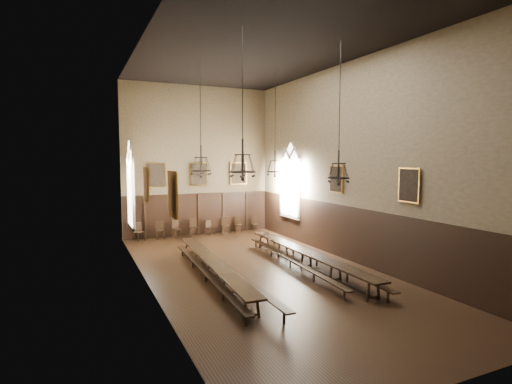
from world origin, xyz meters
TOP-DOWN VIEW (x-y plane):
  - floor at (0.00, 0.00)m, footprint 9.00×18.00m
  - ceiling at (0.00, 0.00)m, footprint 9.00×18.00m
  - wall_back at (0.00, 9.01)m, footprint 9.00×0.02m
  - wall_front at (0.00, -9.01)m, footprint 9.00×0.02m
  - wall_left at (-4.51, 0.00)m, footprint 0.02×18.00m
  - wall_right at (4.51, 0.00)m, footprint 0.02×18.00m
  - wainscot_panelling at (0.00, 0.00)m, footprint 9.00×18.00m
  - table_left at (-2.06, -0.00)m, footprint 1.12×9.27m
  - table_right at (2.03, -0.21)m, footprint 0.74×9.43m
  - bench_left_outer at (-2.45, -0.26)m, footprint 0.65×9.33m
  - bench_left_inner at (-1.54, -0.10)m, footprint 0.37×10.34m
  - bench_right_inner at (1.44, 0.13)m, footprint 0.85×9.03m
  - bench_right_outer at (2.64, -0.10)m, footprint 1.01×10.24m
  - chair_0 at (-3.61, 8.54)m, footprint 0.58×0.58m
  - chair_1 at (-2.45, 8.50)m, footprint 0.47×0.47m
  - chair_2 at (-1.49, 8.60)m, footprint 0.53×0.53m
  - chair_3 at (-0.43, 8.57)m, footprint 0.48×0.48m
  - chair_4 at (0.55, 8.52)m, footprint 0.50×0.50m
  - chair_5 at (1.60, 8.59)m, footprint 0.52×0.52m
  - chair_6 at (2.45, 8.58)m, footprint 0.55×0.55m
  - chair_7 at (3.61, 8.61)m, footprint 0.41×0.41m
  - chandelier_back_left at (-1.81, 2.33)m, footprint 0.90×0.90m
  - chandelier_back_right at (2.01, 2.71)m, footprint 0.82×0.82m
  - chandelier_front_left at (-1.70, -2.13)m, footprint 0.89×0.89m
  - chandelier_front_right at (2.21, -2.13)m, footprint 0.84×0.84m
  - portrait_back_0 at (-2.60, 8.88)m, footprint 1.10×0.12m
  - portrait_back_1 at (0.00, 8.88)m, footprint 1.10×0.12m
  - portrait_back_2 at (2.60, 8.88)m, footprint 1.10×0.12m
  - portrait_left_0 at (-4.38, 1.00)m, footprint 0.12×1.00m
  - portrait_left_1 at (-4.38, -3.50)m, footprint 0.12×1.00m
  - portrait_right_0 at (4.38, 1.00)m, footprint 0.12×1.00m
  - portrait_right_1 at (4.38, -3.50)m, footprint 0.12×1.00m
  - window_right at (4.43, 5.50)m, footprint 0.20×2.20m
  - window_left at (-4.43, 5.50)m, footprint 0.20×2.20m

SIDE VIEW (x-z plane):
  - floor at x=0.00m, z-range -0.02..0.00m
  - bench_right_inner at x=1.44m, z-range 0.06..0.46m
  - chair_7 at x=3.61m, z-range -0.17..0.71m
  - bench_left_outer at x=-2.45m, z-range 0.06..0.48m
  - chair_4 at x=0.55m, z-range -0.18..0.71m
  - bench_right_outer at x=2.64m, z-range 0.06..0.52m
  - bench_left_inner at x=-1.54m, z-range 0.06..0.53m
  - chair_2 at x=-1.49m, z-range -0.20..0.79m
  - chair_6 at x=2.45m, z-range -0.20..0.80m
  - chair_5 at x=1.60m, z-range -0.20..0.80m
  - chair_1 at x=-2.45m, z-range -0.20..0.82m
  - chair_0 at x=-3.61m, z-range -0.20..0.83m
  - chair_3 at x=-0.43m, z-range -0.20..0.83m
  - table_left at x=-2.06m, z-range 0.00..0.72m
  - table_right at x=2.03m, z-range 0.00..0.74m
  - wainscot_panelling at x=0.00m, z-range 0.00..2.50m
  - window_right at x=4.43m, z-range 1.10..5.70m
  - window_left at x=-4.43m, z-range 1.10..5.70m
  - portrait_back_0 at x=-2.60m, z-range 3.00..4.40m
  - portrait_back_1 at x=0.00m, z-range 3.00..4.40m
  - portrait_back_2 at x=2.60m, z-range 3.00..4.40m
  - portrait_left_0 at x=-4.38m, z-range 3.05..4.35m
  - portrait_left_1 at x=-4.38m, z-range 3.05..4.35m
  - portrait_right_0 at x=4.38m, z-range 3.05..4.35m
  - portrait_right_1 at x=4.38m, z-range 3.05..4.35m
  - chandelier_front_right at x=2.21m, z-range 1.70..6.90m
  - chandelier_back_right at x=2.01m, z-range 1.82..6.94m
  - chandelier_back_left at x=-1.81m, z-range 1.94..6.96m
  - wall_back at x=0.00m, z-range 0.00..9.00m
  - wall_front at x=0.00m, z-range 0.00..9.00m
  - wall_left at x=-4.51m, z-range 0.00..9.00m
  - wall_right at x=4.51m, z-range 0.00..9.00m
  - chandelier_front_left at x=-1.70m, z-range 2.09..7.01m
  - ceiling at x=0.00m, z-range 9.00..9.02m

